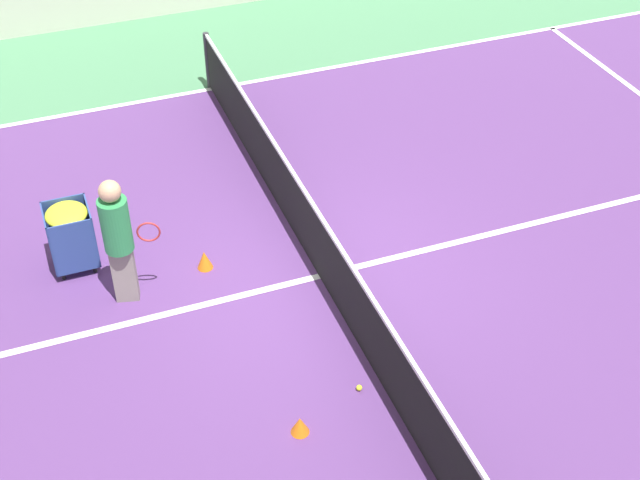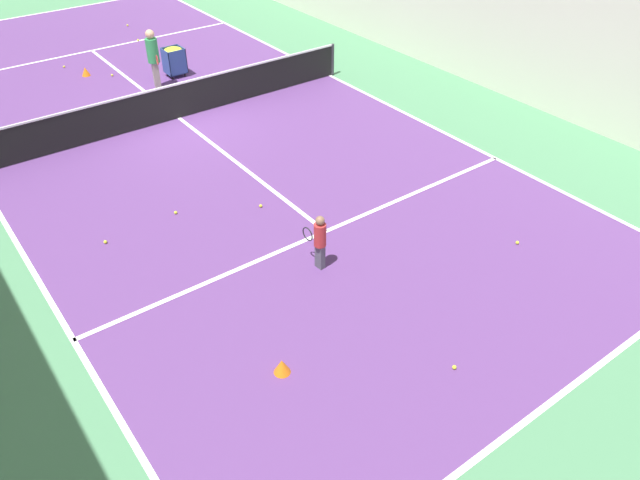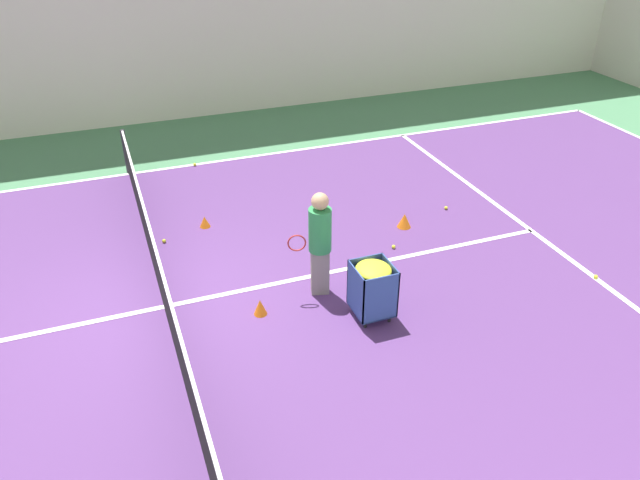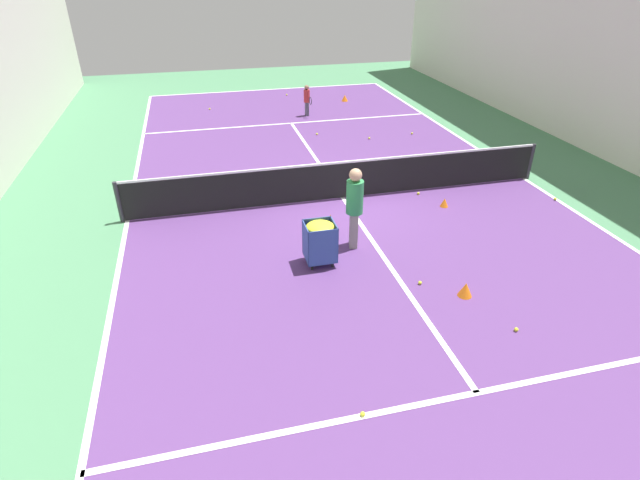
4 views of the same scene
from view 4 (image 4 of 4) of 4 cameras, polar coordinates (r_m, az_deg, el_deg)
name	(u,v)px [view 4 (image 4 of 4)]	position (r m, az deg, el deg)	size (l,w,h in m)	color
ground_plane	(343,198)	(12.71, 2.62, 4.82)	(34.78, 34.78, 0.00)	#477F56
court_playing_area	(343,198)	(12.70, 2.62, 4.83)	(10.41, 24.37, 0.00)	#563370
line_baseline_near	(268,90)	(24.05, -5.94, 16.74)	(10.41, 0.10, 0.00)	white
line_sideline_left	(524,178)	(14.95, 22.26, 6.53)	(0.10, 24.37, 0.00)	white
line_sideline_right	(127,221)	(12.39, -21.16, 2.06)	(0.10, 24.37, 0.00)	white
line_service_near	(291,123)	(18.82, -3.29, 13.18)	(10.41, 0.10, 0.00)	white
line_service_far	(477,393)	(7.65, 17.50, -16.31)	(10.41, 0.10, 0.00)	white
line_centre_service	(343,198)	(12.70, 2.62, 4.84)	(0.10, 13.40, 0.00)	white
tennis_net	(343,179)	(12.50, 2.67, 6.94)	(10.71, 0.10, 0.98)	#2D2D33
player_near_baseline	(307,98)	(19.60, -1.50, 15.87)	(0.25, 0.56, 1.15)	#4C4C56
coach_at_net	(354,203)	(10.13, 3.96, 4.24)	(0.42, 0.71, 1.74)	gray
ball_cart	(320,235)	(9.65, 0.00, 0.55)	(0.59, 0.56, 0.90)	#2D478C
training_cone_0	(465,289)	(9.36, 16.29, -5.44)	(0.26, 0.26, 0.27)	orange
training_cone_1	(345,98)	(21.90, 2.85, 15.91)	(0.27, 0.27, 0.26)	orange
training_cone_2	(444,202)	(12.57, 14.02, 4.19)	(0.20, 0.20, 0.21)	orange
training_cone_3	(330,220)	(11.34, 1.19, 2.35)	(0.20, 0.20, 0.25)	orange
tennis_ball_0	(317,134)	(17.46, -0.35, 12.02)	(0.07, 0.07, 0.07)	yellow
tennis_ball_1	(516,329)	(8.87, 21.52, -9.49)	(0.07, 0.07, 0.07)	yellow
tennis_ball_3	(369,138)	(17.12, 5.65, 11.52)	(0.07, 0.07, 0.07)	yellow
tennis_ball_4	(287,95)	(22.88, -3.82, 16.24)	(0.07, 0.07, 0.07)	yellow
tennis_ball_5	(363,414)	(7.05, 4.91, -19.20)	(0.07, 0.07, 0.07)	yellow
tennis_ball_6	(412,133)	(17.82, 10.47, 11.90)	(0.07, 0.07, 0.07)	yellow
tennis_ball_7	(555,199)	(13.88, 25.29, 4.27)	(0.07, 0.07, 0.07)	yellow
tennis_ball_8	(210,109)	(21.03, -12.50, 14.42)	(0.07, 0.07, 0.07)	yellow
tennis_ball_9	(420,283)	(9.52, 11.36, -4.81)	(0.07, 0.07, 0.07)	yellow
tennis_ball_10	(418,193)	(13.11, 11.18, 5.26)	(0.07, 0.07, 0.07)	yellow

